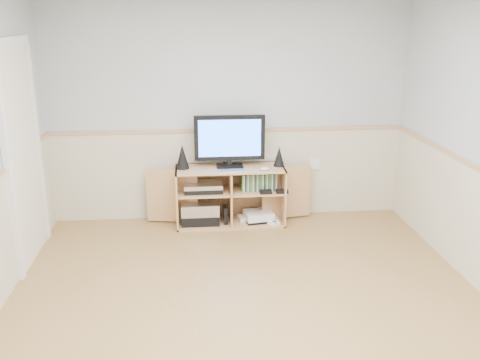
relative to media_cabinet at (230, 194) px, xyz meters
name	(u,v)px	position (x,y,z in m)	size (l,w,h in m)	color
room	(242,163)	(-0.05, -1.93, 0.88)	(4.04, 4.54, 2.54)	tan
media_cabinet	(230,194)	(0.00, 0.00, 0.00)	(1.87, 0.45, 0.65)	tan
monitor	(230,139)	(0.00, -0.01, 0.63)	(0.77, 0.18, 0.58)	black
speaker_left	(182,157)	(-0.52, -0.03, 0.45)	(0.15, 0.15, 0.27)	black
speaker_right	(279,156)	(0.55, -0.03, 0.43)	(0.12, 0.12, 0.22)	black
keyboard	(232,171)	(0.01, -0.19, 0.32)	(0.27, 0.11, 0.01)	silver
mouse	(265,169)	(0.37, -0.19, 0.34)	(0.10, 0.06, 0.04)	white
av_components	(202,206)	(-0.32, -0.06, -0.11)	(0.51, 0.31, 0.47)	black
game_consoles	(257,216)	(0.31, -0.07, -0.26)	(0.46, 0.30, 0.11)	white
game_cases	(259,182)	(0.32, -0.07, 0.15)	(0.39, 0.14, 0.19)	#3F8C3F
wall_outlet	(315,164)	(1.00, 0.18, 0.27)	(0.12, 0.03, 0.12)	white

